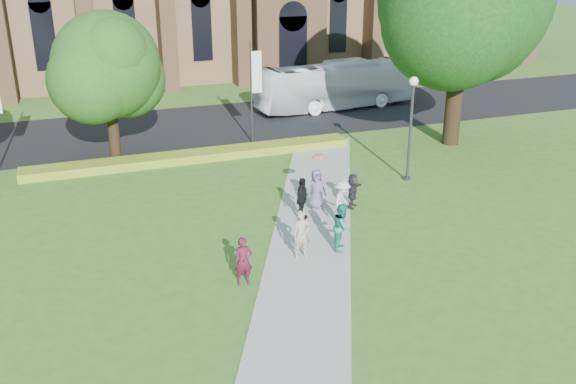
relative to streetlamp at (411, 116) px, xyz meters
name	(u,v)px	position (x,y,z in m)	size (l,w,h in m)	color
ground	(319,260)	(-7.50, -6.50, -3.30)	(160.00, 160.00, 0.00)	#3E661E
road	(202,125)	(-7.50, 13.50, -3.29)	(160.00, 10.00, 0.02)	black
footpath	(310,248)	(-7.50, -5.50, -3.28)	(3.20, 30.00, 0.04)	#B2B2A8
flower_hedge	(193,156)	(-9.50, 6.70, -3.07)	(18.00, 1.40, 0.45)	gold
streetlamp	(411,116)	(0.00, 0.00, 0.00)	(0.44, 0.44, 5.24)	#38383D
street_tree_1	(107,66)	(-13.50, 8.00, 1.93)	(5.60, 5.60, 8.05)	#332114
banner_pole_0	(253,86)	(-5.39, 8.70, 0.09)	(0.70, 0.10, 6.00)	#38383D
tour_coach	(335,86)	(2.49, 14.57, -1.65)	(2.74, 11.70, 3.26)	silver
pedestrian_0	(244,261)	(-10.72, -7.29, -2.38)	(0.64, 0.42, 1.75)	#561329
pedestrian_1	(342,227)	(-6.36, -6.02, -2.31)	(0.92, 0.72, 1.89)	#1B8970
pedestrian_2	(342,202)	(-5.35, -3.74, -2.30)	(1.24, 0.71, 1.92)	silver
pedestrian_3	(302,199)	(-6.79, -2.79, -2.32)	(1.10, 0.46, 1.88)	black
pedestrian_4	(316,189)	(-5.76, -1.92, -2.34)	(0.90, 0.58, 1.84)	slate
pedestrian_5	(353,191)	(-4.17, -2.36, -2.46)	(1.48, 0.47, 1.60)	#29272F
pedestrian_6	(302,234)	(-8.09, -6.11, -2.31)	(0.69, 0.45, 1.89)	#A7988B
parasol	(320,162)	(-5.58, -1.82, -1.12)	(0.69, 0.69, 0.60)	#DA999C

